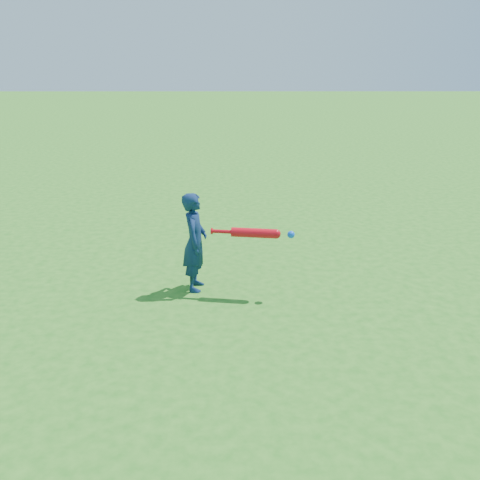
% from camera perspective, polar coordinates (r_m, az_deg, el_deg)
% --- Properties ---
extents(ground, '(80.00, 80.00, 0.00)m').
position_cam_1_polar(ground, '(6.31, -0.11, -4.11)').
color(ground, '#246C19').
rests_on(ground, ground).
extents(child, '(0.29, 0.42, 1.10)m').
position_cam_1_polar(child, '(5.87, -4.84, -0.22)').
color(child, '#0F2348').
rests_on(child, ground).
extents(bat_swing, '(0.89, 0.20, 0.10)m').
position_cam_1_polar(bat_swing, '(5.65, 1.88, 0.74)').
color(bat_swing, red).
rests_on(bat_swing, ground).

